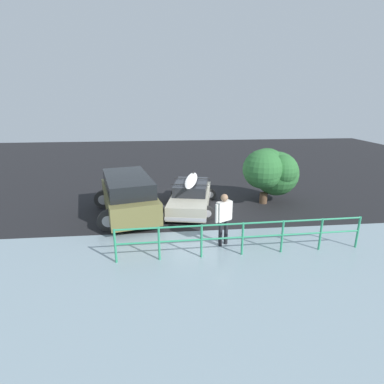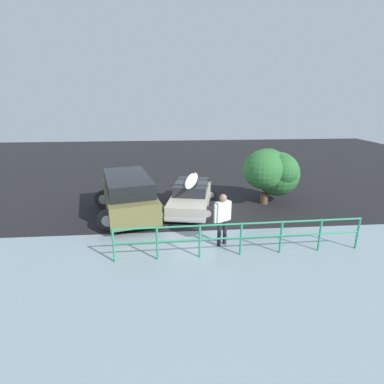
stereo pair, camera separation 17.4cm
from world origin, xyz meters
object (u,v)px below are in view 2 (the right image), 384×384
Objects in this scene: suv_car at (128,195)px; bush_near_left at (271,172)px; sedan_car at (191,196)px; person_bystander at (223,215)px.

suv_car is 1.67× the size of bush_near_left.
sedan_car is 3.87m from bush_near_left.
bush_near_left is (-6.41, -0.95, 0.63)m from suv_car.
bush_near_left is at bearing -126.71° from person_bystander.
person_bystander is 0.64× the size of bush_near_left.
sedan_car is at bearing 5.27° from bush_near_left.
suv_car is 4.59m from person_bystander.
person_bystander is (-3.42, 3.05, 0.18)m from suv_car.
person_bystander is (-0.74, 3.66, 0.52)m from sedan_car.
sedan_car is 2.38× the size of person_bystander.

